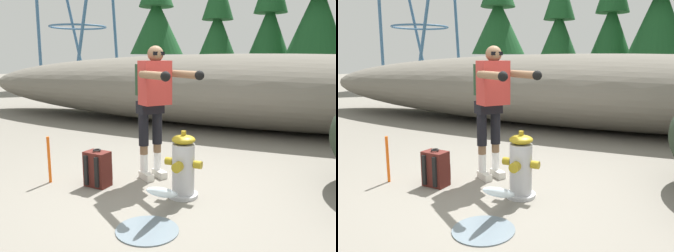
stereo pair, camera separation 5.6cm
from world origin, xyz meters
The scene contains 11 objects.
ground_plane centered at (0.00, 0.00, -0.02)m, with size 56.00×56.00×0.04m, color slate.
dirt_embankment centered at (0.00, 4.46, 0.84)m, with size 15.53×3.20×1.67m, color #666056.
fire_hydrant centered at (0.19, -0.08, 0.35)m, with size 0.44×0.39×0.77m.
hydrant_water_jet centered at (0.19, -0.75, 0.16)m, with size 0.59×1.04×0.45m.
utility_worker centered at (-0.37, 0.32, 1.10)m, with size 1.01×0.88×1.72m.
spare_backpack centered at (-0.91, -0.18, 0.22)m, with size 0.32×0.31×0.47m.
pine_tree_far_left centered at (-5.92, 11.89, 3.55)m, with size 2.53×2.53×6.11m.
pine_tree_left centered at (-2.86, 11.63, 2.83)m, with size 2.09×2.09×5.33m.
pine_tree_center centered at (-0.68, 11.84, 3.00)m, with size 2.11×2.11×5.73m.
pine_tree_right centered at (1.15, 10.94, 3.36)m, with size 2.58×2.58×6.48m.
survey_stake centered at (-1.55, -0.34, 0.30)m, with size 0.04×0.04×0.60m, color #E55914.
Camera 2 is at (1.63, -3.63, 1.57)m, focal length 37.60 mm.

